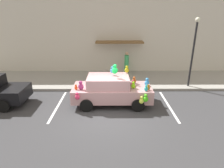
% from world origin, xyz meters
% --- Properties ---
extents(ground_plane, '(60.00, 60.00, 0.00)m').
position_xyz_m(ground_plane, '(0.00, 0.00, 0.00)').
color(ground_plane, '#38383A').
extents(sidewalk, '(24.00, 4.00, 0.15)m').
position_xyz_m(sidewalk, '(0.00, 5.00, 0.07)').
color(sidewalk, gray).
rests_on(sidewalk, ground).
extents(storefront_building, '(24.00, 1.25, 6.40)m').
position_xyz_m(storefront_building, '(0.01, 7.14, 3.19)').
color(storefront_building, beige).
rests_on(storefront_building, ground).
extents(parking_stripe_front, '(0.12, 3.60, 0.01)m').
position_xyz_m(parking_stripe_front, '(3.25, 1.00, 0.00)').
color(parking_stripe_front, silver).
rests_on(parking_stripe_front, ground).
extents(parking_stripe_rear, '(0.12, 3.60, 0.01)m').
position_xyz_m(parking_stripe_rear, '(-2.61, 1.00, 0.00)').
color(parking_stripe_rear, silver).
rests_on(parking_stripe_rear, ground).
extents(plush_covered_car, '(4.11, 2.05, 2.25)m').
position_xyz_m(plush_covered_car, '(0.21, 1.24, 0.80)').
color(plush_covered_car, '#C19094').
rests_on(plush_covered_car, ground).
extents(teddy_bear_on_sidewalk, '(0.39, 0.33, 0.75)m').
position_xyz_m(teddy_bear_on_sidewalk, '(-0.92, 3.88, 0.50)').
color(teddy_bear_on_sidewalk, pink).
rests_on(teddy_bear_on_sidewalk, sidewalk).
extents(street_lamp_post, '(0.28, 0.28, 4.23)m').
position_xyz_m(street_lamp_post, '(5.22, 3.50, 2.72)').
color(street_lamp_post, black).
rests_on(street_lamp_post, sidewalk).
extents(pedestrian_near_shopfront, '(0.34, 0.34, 1.69)m').
position_xyz_m(pedestrian_near_shopfront, '(1.40, 6.33, 0.95)').
color(pedestrian_near_shopfront, '#3EA762').
rests_on(pedestrian_near_shopfront, sidewalk).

